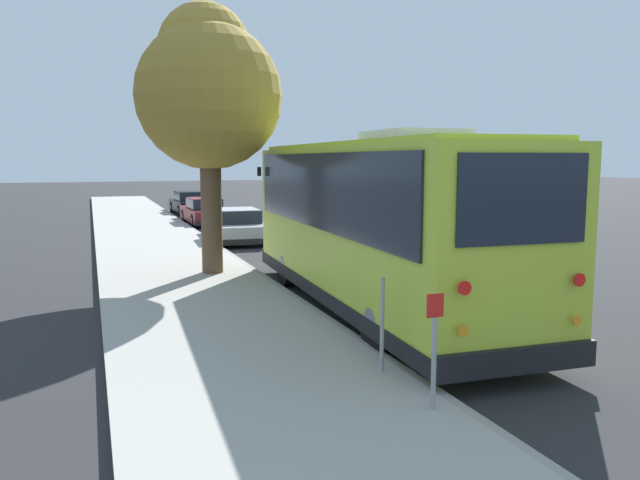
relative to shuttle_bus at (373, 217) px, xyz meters
The scene contains 12 objects.
ground_plane 2.27m from the shuttle_bus, 23.47° to the right, with size 160.00×160.00×0.00m, color #28282B.
sidewalk_slab 3.99m from the shuttle_bus, 72.27° to the left, with size 80.00×3.93×0.15m, color #A3A099.
curb_strip 2.53m from the shuttle_bus, 50.94° to the left, with size 80.00×0.14×0.15m, color gray.
shuttle_bus is the anchor object (origin of this frame).
parked_sedan_silver 11.70m from the shuttle_bus, ahead, with size 4.48×1.99×1.26m.
parked_sedan_maroon 18.60m from the shuttle_bus, ahead, with size 4.69×1.73×1.27m.
parked_sedan_black 24.55m from the shuttle_bus, ahead, with size 4.44×1.89×1.29m.
street_tree 6.10m from the shuttle_bus, 27.58° to the left, with size 3.72×3.72×6.97m.
sign_post_near 5.69m from the shuttle_bus, 162.35° to the left, with size 0.06×0.22×1.40m.
sign_post_far 4.43m from the shuttle_bus, 156.68° to the left, with size 0.06×0.06×1.33m.
lane_stripe_mid 4.16m from the shuttle_bus, 106.49° to the right, with size 2.40×0.14×0.01m, color silver.
lane_stripe_ahead 6.38m from the shuttle_bus, 35.46° to the right, with size 2.40×0.14×0.01m, color silver.
Camera 1 is at (-12.59, 5.88, 3.10)m, focal length 35.00 mm.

